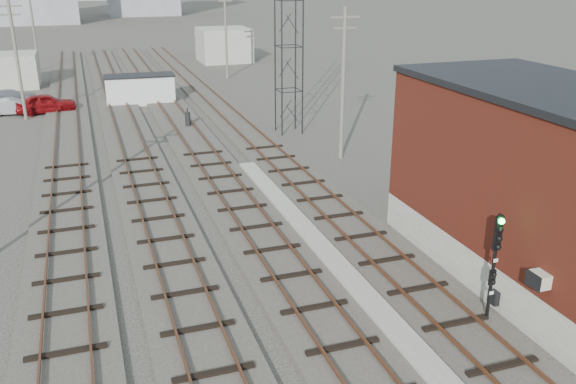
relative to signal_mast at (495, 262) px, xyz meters
name	(u,v)px	position (x,y,z in m)	size (l,w,h in m)	color
ground	(163,79)	(-3.70, 50.62, -2.28)	(320.00, 320.00, 0.00)	#282621
track_right	(234,121)	(-1.20, 29.62, -2.18)	(3.20, 90.00, 0.39)	#332D28
track_mid_right	(182,125)	(-5.20, 29.62, -2.18)	(3.20, 90.00, 0.39)	#332D28
track_mid_left	(126,130)	(-9.20, 29.62, -2.18)	(3.20, 90.00, 0.39)	#332D28
track_left	(67,134)	(-13.20, 29.62, -2.18)	(3.20, 90.00, 0.39)	#332D28
platform_curb	(342,272)	(-3.20, 4.62, -2.15)	(0.90, 28.00, 0.26)	gray
brick_building	(542,183)	(3.80, 2.62, 1.34)	(6.54, 12.20, 7.22)	gray
lattice_tower	(289,23)	(1.80, 25.62, 5.22)	(1.60, 1.60, 15.00)	black
utility_pole_left_b	(17,57)	(-16.20, 35.62, 2.51)	(1.80, 0.24, 9.00)	#595147
utility_pole_left_c	(33,27)	(-16.20, 60.62, 2.51)	(1.80, 0.24, 9.00)	#595147
utility_pole_right_a	(343,80)	(2.80, 18.62, 2.51)	(1.80, 0.24, 9.00)	#595147
utility_pole_right_b	(226,31)	(2.80, 48.62, 2.51)	(1.80, 0.24, 9.00)	#595147
shed_right	(224,45)	(5.30, 60.62, -0.28)	(6.00, 6.00, 4.00)	gray
signal_mast	(495,262)	(0.00, 0.00, 0.00)	(0.40, 0.41, 3.92)	gray
switch_stand	(188,119)	(-4.83, 28.94, -1.62)	(0.42, 0.42, 1.40)	black
site_trailer	(140,89)	(-7.15, 38.77, -1.04)	(5.98, 2.84, 2.47)	silver
car_red	(46,103)	(-14.76, 37.55, -1.50)	(1.86, 4.62, 1.57)	maroon
car_silver	(14,107)	(-17.17, 37.73, -1.64)	(1.37, 3.92, 1.29)	#929399
car_grey	(12,96)	(-17.64, 42.49, -1.69)	(1.66, 4.08, 1.18)	gray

